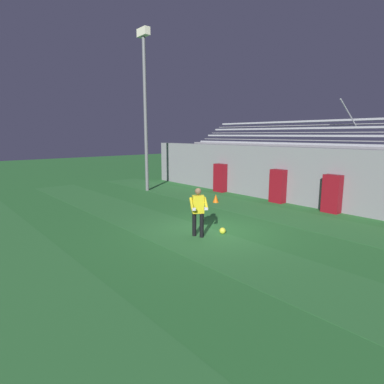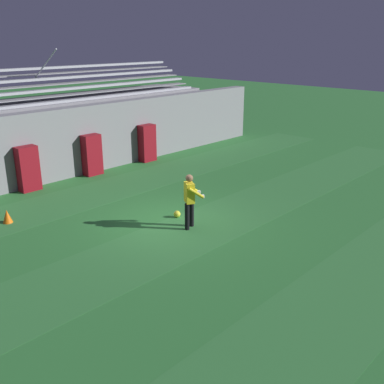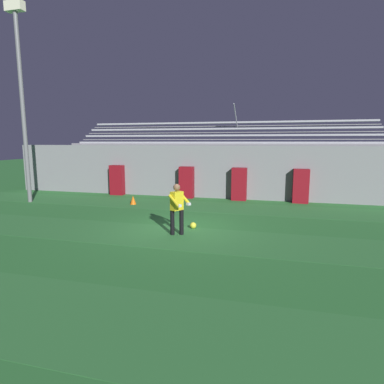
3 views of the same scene
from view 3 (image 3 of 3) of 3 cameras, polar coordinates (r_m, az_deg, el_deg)
The scene contains 14 objects.
ground_plane at distance 11.35m, azimuth -2.20°, elevation -6.39°, with size 80.00×80.00×0.00m, color #2D7533.
turf_stripe_near at distance 6.26m, azimuth -19.38°, elevation -20.23°, with size 28.00×2.47×0.01m, color #337A38.
turf_stripe_mid at distance 10.38m, azimuth -3.91°, elevation -7.86°, with size 28.00×2.47×0.01m, color #337A38.
turf_stripe_far at distance 15.01m, azimuth 2.09°, elevation -2.59°, with size 28.00×2.47×0.01m, color #337A38.
back_wall at distance 17.35m, azimuth 4.00°, elevation 3.63°, with size 24.00×0.60×2.80m, color gray.
padding_pillar_gate_left at distance 17.19m, azimuth -0.97°, elevation 1.73°, with size 0.76×0.44×1.68m, color maroon.
padding_pillar_gate_right at distance 16.66m, azimuth 8.38°, elevation 1.40°, with size 0.76×0.44×1.68m, color maroon.
padding_pillar_far_left at distance 18.71m, azimuth -13.17°, elevation 2.08°, with size 0.76×0.44×1.68m, color maroon.
padding_pillar_far_right at distance 16.61m, azimuth 18.78°, elevation 1.00°, with size 0.76×0.44×1.68m, color maroon.
bleacher_stand at distance 19.29m, azimuth 5.10°, elevation 4.44°, with size 18.00×3.35×5.03m.
floodlight_pole at distance 18.06m, azimuth -28.16°, elevation 16.85°, with size 0.90×0.36×9.38m.
goalkeeper at distance 10.33m, azimuth -2.66°, elevation -2.50°, with size 0.71×0.73×1.67m.
soccer_ball at distance 11.25m, azimuth 0.21°, elevation -5.95°, with size 0.22×0.22×0.22m, color yellow.
traffic_cone at distance 15.75m, azimuth -10.43°, elevation -1.41°, with size 0.30×0.30×0.42m, color orange.
Camera 3 is at (3.18, -10.48, 3.00)m, focal length 30.00 mm.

